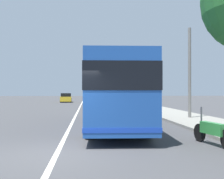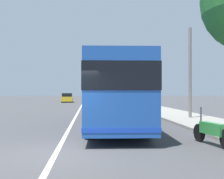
# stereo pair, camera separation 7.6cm
# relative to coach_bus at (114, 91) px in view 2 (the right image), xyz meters

# --- Properties ---
(ground_plane) EXTENTS (220.00, 220.00, 0.00)m
(ground_plane) POSITION_rel_coach_bus_xyz_m (-6.44, 2.29, -1.88)
(ground_plane) COLOR #424244
(sidewalk_curb) EXTENTS (110.00, 3.60, 0.14)m
(sidewalk_curb) POSITION_rel_coach_bus_xyz_m (3.56, -5.24, -1.81)
(sidewalk_curb) COLOR gray
(sidewalk_curb) RESTS_ON ground
(lane_divider_line) EXTENTS (110.00, 0.16, 0.01)m
(lane_divider_line) POSITION_rel_coach_bus_xyz_m (3.56, 2.29, -1.88)
(lane_divider_line) COLOR silver
(lane_divider_line) RESTS_ON ground
(coach_bus) EXTENTS (12.06, 3.12, 3.29)m
(coach_bus) POSITION_rel_coach_bus_xyz_m (0.00, 0.00, 0.00)
(coach_bus) COLOR #1E4C9E
(coach_bus) RESTS_ON ground
(motorcycle_far_end) EXTENTS (2.19, 0.48, 1.28)m
(motorcycle_far_end) POSITION_rel_coach_bus_xyz_m (-5.57, -2.85, -1.40)
(motorcycle_far_end) COLOR black
(motorcycle_far_end) RESTS_ON ground
(car_ahead_same_lane) EXTENTS (4.78, 2.11, 1.55)m
(car_ahead_same_lane) POSITION_rel_coach_bus_xyz_m (33.83, 5.10, -1.17)
(car_ahead_same_lane) COLOR gold
(car_ahead_same_lane) RESTS_ON ground
(car_behind_bus) EXTENTS (4.04, 1.98, 1.57)m
(car_behind_bus) POSITION_rel_coach_bus_xyz_m (28.29, 0.26, -1.14)
(car_behind_bus) COLOR gold
(car_behind_bus) RESTS_ON ground
(utility_pole) EXTENTS (0.20, 0.20, 6.02)m
(utility_pole) POSITION_rel_coach_bus_xyz_m (3.06, -5.28, 1.13)
(utility_pole) COLOR slate
(utility_pole) RESTS_ON ground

